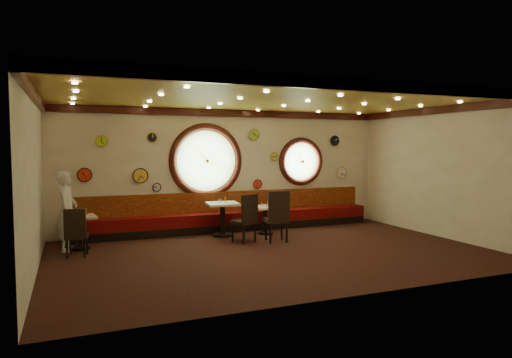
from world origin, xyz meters
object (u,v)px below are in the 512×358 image
Objects in this scene: condiment_a_salt at (77,213)px; waiter at (67,211)px; chair_b at (247,215)px; condiment_c_bottle at (268,202)px; condiment_c_salt at (262,204)px; condiment_b_salt at (219,200)px; condiment_a_bottle at (86,211)px; chair_c at (278,213)px; table_b at (223,215)px; condiment_c_pepper at (267,204)px; condiment_a_pepper at (81,213)px; condiment_b_pepper at (221,201)px; table_a at (80,228)px; condiment_b_bottle at (225,199)px; table_c at (265,216)px; chair_a at (76,230)px.

waiter is at bearing -156.62° from condiment_a_salt.
chair_b reaches higher than condiment_c_bottle.
condiment_c_bottle reaches higher than condiment_c_salt.
condiment_a_bottle is at bearing -176.42° from condiment_b_salt.
condiment_b_salt is (-1.01, 1.28, 0.20)m from chair_c.
table_b is 1.15m from condiment_c_pepper.
waiter is at bearing 176.96° from chair_c.
condiment_c_bottle is at bearing 2.73° from condiment_a_pepper.
table_a is at bearing -175.62° from condiment_b_pepper.
waiter is at bearing -175.21° from condiment_b_pepper.
condiment_a_salt is 1.19× the size of condiment_b_pepper.
table_b is 0.41m from condiment_b_bottle.
condiment_c_bottle is (0.13, 0.08, 0.35)m from table_c.
condiment_b_salt is at bearing 174.69° from condiment_c_bottle.
condiment_a_pepper is 1.30× the size of condiment_b_pepper.
table_a is at bearing -66.26° from waiter.
condiment_b_salt is at bearing -70.66° from waiter.
waiter is (-3.49, -0.36, -0.03)m from condiment_b_salt.
condiment_b_pepper is (-1.06, 0.09, 0.12)m from condiment_c_salt.
table_c is 5.63× the size of condiment_b_bottle.
condiment_a_salt is at bearing -178.00° from condiment_c_bottle.
chair_c is at bearing 7.93° from chair_a.
table_b is at bearing -72.28° from waiter.
table_b is 1.26m from condiment_c_bottle.
chair_c is at bearing -41.01° from chair_b.
chair_b reaches higher than table_a.
chair_a is at bearing -169.05° from table_c.
table_c is at bearing -9.92° from condiment_b_salt.
condiment_b_pepper is at bearing 170.29° from condiment_c_pepper.
condiment_c_bottle is at bearing 84.90° from chair_c.
condiment_b_pepper is 3.54m from waiter.
condiment_c_salt is 0.70× the size of condiment_a_bottle.
chair_b is at bearing 11.01° from chair_a.
chair_c is 1.19m from condiment_c_bottle.
condiment_c_pepper is 1.05m from condiment_b_bottle.
chair_c is 4.33m from condiment_a_pepper.
condiment_a_salt is 0.06× the size of waiter.
chair_b is 6.57× the size of condiment_b_salt.
table_b is 9.85× the size of condiment_b_pepper.
condiment_b_pepper is (3.33, 0.21, 0.10)m from condiment_a_salt.
chair_c is 4.43m from condiment_a_salt.
condiment_c_salt is at bearing 1.62° from condiment_a_salt.
condiment_a_salt is 0.22m from condiment_a_bottle.
table_a is at bearing -179.28° from condiment_c_pepper.
condiment_c_bottle is (0.20, 0.04, 0.04)m from condiment_c_salt.
chair_c reaches higher than condiment_a_salt.
condiment_a_pepper is 0.06× the size of waiter.
table_c is 4.39m from condiment_a_pepper.
chair_a is at bearing -163.93° from table_b.
chair_a is 5.78× the size of condiment_b_salt.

